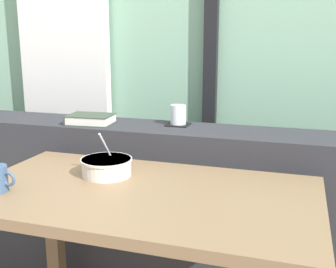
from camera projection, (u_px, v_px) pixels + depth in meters
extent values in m
cube|color=#84B293|center=(196.00, 2.00, 2.24)|extent=(4.80, 0.08, 2.80)
cube|color=white|center=(63.00, 31.00, 2.41)|extent=(0.56, 0.06, 2.50)
cube|color=black|center=(211.00, 20.00, 2.17)|extent=(0.07, 0.05, 2.60)
cube|color=#2D2D33|center=(164.00, 212.00, 1.95)|extent=(2.80, 0.29, 0.82)
cube|color=brown|center=(55.00, 237.00, 1.85)|extent=(0.06, 0.06, 0.69)
cube|color=#846647|center=(141.00, 195.00, 1.36)|extent=(1.15, 0.64, 0.03)
cube|color=black|center=(178.00, 125.00, 1.89)|extent=(0.10, 0.10, 0.00)
cylinder|color=white|center=(178.00, 115.00, 1.88)|extent=(0.07, 0.07, 0.09)
cylinder|color=#BC3D51|center=(178.00, 117.00, 1.89)|extent=(0.06, 0.06, 0.05)
cube|color=#334233|center=(91.00, 123.00, 1.93)|extent=(0.21, 0.16, 0.00)
cube|color=silver|center=(91.00, 119.00, 1.93)|extent=(0.20, 0.16, 0.04)
cube|color=#334233|center=(91.00, 115.00, 1.92)|extent=(0.21, 0.16, 0.00)
cube|color=#334233|center=(71.00, 118.00, 1.95)|extent=(0.02, 0.15, 0.04)
cylinder|color=silver|center=(107.00, 167.00, 1.50)|extent=(0.18, 0.18, 0.06)
cylinder|color=silver|center=(106.00, 160.00, 1.49)|extent=(0.19, 0.19, 0.01)
cylinder|color=brown|center=(107.00, 168.00, 1.50)|extent=(0.16, 0.16, 0.05)
cylinder|color=silver|center=(107.00, 150.00, 1.51)|extent=(0.02, 0.10, 0.14)
ellipsoid|color=silver|center=(110.00, 161.00, 1.54)|extent=(0.03, 0.05, 0.01)
torus|color=#3D567A|center=(9.00, 179.00, 1.32)|extent=(0.05, 0.01, 0.05)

